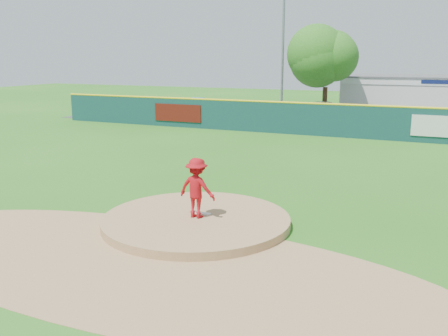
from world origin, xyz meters
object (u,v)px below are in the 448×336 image
at_px(pitcher, 197,188).
at_px(deciduous_tree, 326,60).
at_px(playground_slide, 196,108).
at_px(van, 329,112).
at_px(light_pole_left, 283,41).
at_px(pool_building_grp, 442,96).

bearing_deg(pitcher, deciduous_tree, -81.36).
relative_size(pitcher, playground_slide, 0.60).
relative_size(van, playground_slide, 1.89).
distance_m(van, light_pole_left, 7.27).
height_order(pool_building_grp, light_pole_left, light_pole_left).
relative_size(pool_building_grp, deciduous_tree, 2.07).
distance_m(pool_building_grp, light_pole_left, 13.72).
relative_size(playground_slide, deciduous_tree, 0.40).
bearing_deg(van, pitcher, 165.59).
bearing_deg(playground_slide, light_pole_left, 35.30).
xyz_separation_m(deciduous_tree, light_pole_left, (-4.00, 2.00, 1.50)).
bearing_deg(light_pole_left, pitcher, -77.40).
height_order(pool_building_grp, deciduous_tree, deciduous_tree).
relative_size(van, pool_building_grp, 0.37).
height_order(playground_slide, light_pole_left, light_pole_left).
relative_size(pitcher, van, 0.32).
height_order(deciduous_tree, light_pole_left, light_pole_left).
bearing_deg(light_pole_left, van, -28.07).
height_order(pitcher, pool_building_grp, pool_building_grp).
height_order(playground_slide, deciduous_tree, deciduous_tree).
bearing_deg(pool_building_grp, playground_slide, -152.93).
xyz_separation_m(pitcher, van, (-1.62, 24.65, -0.34)).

